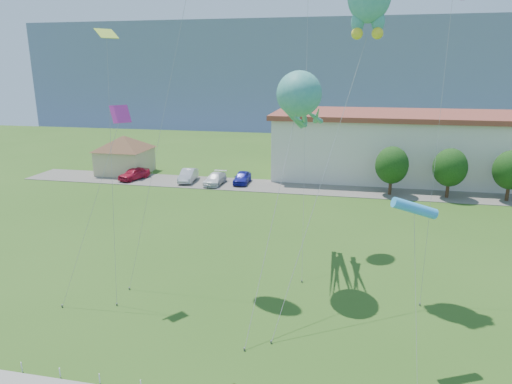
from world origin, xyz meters
TOP-DOWN VIEW (x-y plane):
  - ground at (0.00, 0.00)m, footprint 160.00×160.00m
  - parking_strip at (0.00, 35.00)m, footprint 70.00×6.00m
  - hill_ridge at (0.00, 120.00)m, footprint 160.00×50.00m
  - pavilion at (-24.00, 38.00)m, footprint 9.20×9.20m
  - tree_near at (10.00, 34.00)m, footprint 3.60×3.60m
  - tree_mid at (16.00, 34.00)m, footprint 3.60×3.60m
  - tree_far at (22.00, 34.00)m, footprint 3.60×3.60m
  - parked_car_red at (-21.14, 34.69)m, footprint 3.12×4.74m
  - parked_car_silver at (-14.09, 35.09)m, footprint 2.06×4.75m
  - parked_car_white at (-10.40, 34.42)m, footprint 2.04×4.67m
  - parked_car_blue at (-7.30, 35.54)m, footprint 1.80×4.27m
  - octopus_kite at (2.22, 12.43)m, footprint 2.85×15.01m
  - small_kite_yellow at (-8.65, 8.15)m, footprint 1.79×4.04m
  - small_kite_cyan at (8.52, 4.10)m, footprint 0.59×5.41m
  - small_kite_pink at (-8.01, 7.09)m, footprint 3.81×3.73m

SIDE VIEW (x-z plane):
  - ground at x=0.00m, z-range 0.00..0.00m
  - parking_strip at x=0.00m, z-range 0.00..0.06m
  - parked_car_white at x=-10.40m, z-range 0.06..1.40m
  - parked_car_blue at x=-7.30m, z-range 0.06..1.50m
  - parked_car_red at x=-21.14m, z-range 0.06..1.56m
  - parked_car_silver at x=-14.09m, z-range 0.06..1.58m
  - pavilion at x=-24.00m, z-range 0.52..5.52m
  - tree_near at x=10.00m, z-range 0.65..6.12m
  - tree_mid at x=16.00m, z-range 0.65..6.12m
  - tree_far at x=22.00m, z-range 0.65..6.12m
  - small_kite_cyan at x=8.52m, z-range 3.47..11.40m
  - small_kite_pink at x=-8.01m, z-range 4.12..15.70m
  - octopus_kite at x=2.22m, z-range 4.77..18.36m
  - hill_ridge at x=0.00m, z-range 0.00..25.00m
  - small_kite_yellow at x=-8.65m, z-range 5.57..21.65m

